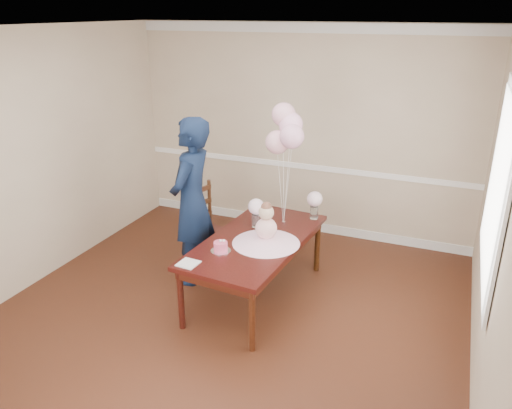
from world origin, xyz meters
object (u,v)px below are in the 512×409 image
Objects in this scene: dining_table_top at (256,241)px; woman at (192,202)px; birthday_cake at (221,246)px; dining_chair_seat at (213,236)px.

woman is (-0.78, 0.10, 0.27)m from dining_table_top.
dining_table_top is 13.33× the size of birthday_cake.
dining_chair_seat is at bearing 141.99° from woman.
birthday_cake is 0.85m from dining_chair_seat.
dining_chair_seat is 0.24× the size of woman.
woman is at bearing 139.77° from birthday_cake.
dining_chair_seat is (-0.44, 0.68, -0.27)m from birthday_cake.
dining_chair_seat is 0.52m from woman.
dining_table_top is 0.74m from dining_chair_seat.
woman reaches higher than dining_chair_seat.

